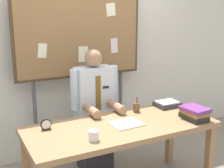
# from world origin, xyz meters

# --- Properties ---
(back_wall) EXTENTS (6.40, 0.08, 2.70)m
(back_wall) POSITION_xyz_m (0.00, 1.21, 1.35)
(back_wall) COLOR silver
(back_wall) RESTS_ON ground_plane
(desk) EXTENTS (1.78, 0.76, 0.76)m
(desk) POSITION_xyz_m (0.00, 0.00, 0.67)
(desk) COLOR #9E754C
(desk) RESTS_ON ground_plane
(person) EXTENTS (0.55, 0.56, 1.39)m
(person) POSITION_xyz_m (0.00, 0.61, 0.65)
(person) COLOR #2D2D33
(person) RESTS_ON ground_plane
(bulletin_board) EXTENTS (1.54, 0.09, 2.07)m
(bulletin_board) POSITION_xyz_m (0.00, 1.00, 1.51)
(bulletin_board) COLOR #4C3823
(bulletin_board) RESTS_ON ground_plane
(book_stack) EXTENTS (0.23, 0.28, 0.12)m
(book_stack) POSITION_xyz_m (0.70, -0.20, 0.82)
(book_stack) COLOR #262626
(book_stack) RESTS_ON desk
(open_notebook) EXTENTS (0.29, 0.23, 0.01)m
(open_notebook) POSITION_xyz_m (0.04, -0.02, 0.76)
(open_notebook) COLOR #F4EFCC
(open_notebook) RESTS_ON desk
(desk_clock) EXTENTS (0.10, 0.04, 0.10)m
(desk_clock) POSITION_xyz_m (-0.66, 0.20, 0.80)
(desk_clock) COLOR black
(desk_clock) RESTS_ON desk
(coffee_mug) EXTENTS (0.09, 0.09, 0.09)m
(coffee_mug) POSITION_xyz_m (-0.37, -0.20, 0.80)
(coffee_mug) COLOR white
(coffee_mug) RESTS_ON desk
(pen_holder) EXTENTS (0.07, 0.07, 0.16)m
(pen_holder) POSITION_xyz_m (0.32, 0.24, 0.80)
(pen_holder) COLOR brown
(pen_holder) RESTS_ON desk
(paper_tray) EXTENTS (0.26, 0.20, 0.06)m
(paper_tray) POSITION_xyz_m (0.71, 0.24, 0.78)
(paper_tray) COLOR #333338
(paper_tray) RESTS_ON desk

